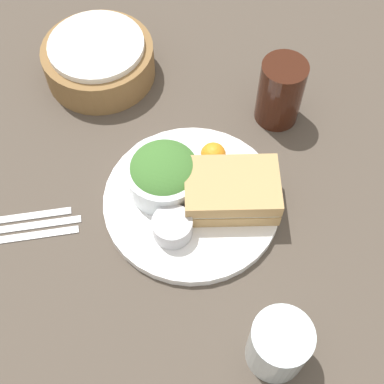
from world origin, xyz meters
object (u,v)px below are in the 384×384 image
Objects in this scene: water_glass at (279,345)px; dressing_cup at (172,227)px; bread_basket at (99,60)px; fork at (15,238)px; plate at (192,201)px; spoon at (15,218)px; knife at (15,228)px; salad_bowl at (164,173)px; sandwich at (232,192)px; drink_glass at (280,92)px.

dressing_cup is at bearing 129.82° from water_glass.
bread_basket is 2.19× the size of water_glass.
plate is at bearing -176.39° from fork.
bread_basket reaches higher than spoon.
knife is at bearing 177.89° from dressing_cup.
fork and spoon have the same top height.
salad_bowl reaches higher than knife.
knife is (-0.24, -0.08, -0.05)m from salad_bowl.
sandwich is at bearing 103.91° from water_glass.
spoon is at bearing -90.00° from knife.
water_glass is at bearing 146.42° from fork.
bread_basket is at bearing 130.18° from sandwich.
spoon is at bearing -165.61° from salad_bowl.
sandwich is 0.74× the size of bread_basket.
drink_glass is 0.50m from fork.
bread_basket is at bearing -116.20° from fork.
water_glass is (0.40, -0.19, 0.04)m from knife.
fork is (-0.10, -0.35, -0.03)m from bread_basket.
salad_bowl is 0.25m from spoon.
dressing_cup reaches higher than fork.
drink_glass is (0.15, 0.19, 0.05)m from plate.
spoon is (-0.11, -0.31, -0.03)m from bread_basket.
water_glass reaches higher than dressing_cup.
knife is at bearing -90.00° from fork.
plate is at bearing -57.61° from bread_basket.
salad_bowl is 0.31m from water_glass.
dressing_cup is 0.25m from knife.
dressing_cup is 0.23m from water_glass.
dressing_cup is 0.50× the size of drink_glass.
sandwich is 0.24m from water_glass.
plate is at bearing 176.39° from spoon.
spoon is (-0.01, 0.04, 0.00)m from fork.
bread_basket reaches higher than sandwich.
water_glass reaches higher than plate.
water_glass is at bearing -76.09° from sandwich.
drink_glass reaches higher than fork.
plate is 1.40× the size of bread_basket.
sandwich is 1.22× the size of drink_glass.
sandwich is at bearing -179.41° from fork.
fork is at bearing 90.00° from spoon.
plate is 0.27m from water_glass.
sandwich is 0.76× the size of fork.
bread_basket is 1.02× the size of fork.
dressing_cup is 0.31× the size of fork.
water_glass reaches higher than spoon.
drink_glass is at bearing -159.21° from fork.
bread_basket is 0.97× the size of knife.
spoon is at bearing -174.96° from sandwich.
bread_basket is (-0.15, 0.34, 0.00)m from dressing_cup.
knife is 0.44m from water_glass.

